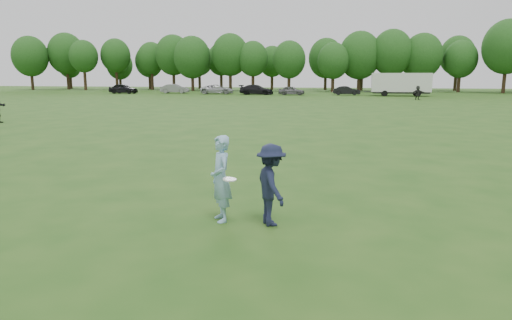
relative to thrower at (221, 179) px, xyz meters
The scene contains 13 objects.
ground 1.17m from the thrower, ahead, with size 200.00×200.00×0.00m, color #224D15.
thrower is the anchor object (origin of this frame).
defender 1.04m from the thrower, ahead, with size 1.05×0.60×1.62m, color #191F37.
player_far_d 50.14m from the thrower, 78.26° to the left, with size 1.55×0.49×1.67m, color #272727.
car_a 67.43m from the thrower, 119.41° to the left, with size 1.84×4.58×1.56m, color black.
car_b 66.67m from the thrower, 112.54° to the left, with size 1.56×4.49×1.48m, color slate.
car_c 62.97m from the thrower, 106.66° to the left, with size 2.40×5.21×1.45m, color #B5B5BB.
car_d 60.38m from the thrower, 101.07° to the left, with size 2.07×5.10×1.48m, color black.
car_e 59.25m from the thrower, 96.03° to the left, with size 1.55×3.85×1.31m, color slate.
car_f 60.51m from the thrower, 88.37° to the left, with size 1.38×3.95×1.30m, color black.
disc_in_play 0.39m from the thrower, 47.51° to the right, with size 0.27×0.27×0.06m.
cargo_trailer 59.70m from the thrower, 81.16° to the left, with size 9.00×2.75×3.20m.
treeline 77.29m from the thrower, 87.35° to the left, with size 130.35×18.39×11.74m.
Camera 1 is at (1.77, -8.74, 2.93)m, focal length 32.00 mm.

